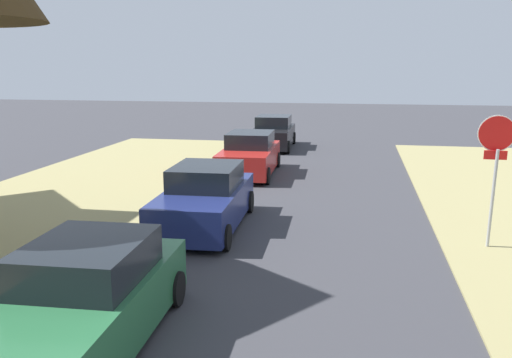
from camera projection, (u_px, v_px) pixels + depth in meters
The scene contains 5 objects.
stop_sign_far at pixel (496, 153), 12.03m from camera, with size 0.81×0.31×2.97m.
parked_sedan_green at pixel (84, 301), 7.99m from camera, with size 2.06×4.46×1.57m.
parked_sedan_navy at pixel (205, 199), 13.98m from camera, with size 2.06×4.46×1.57m.
parked_sedan_red at pixel (250, 155), 20.70m from camera, with size 2.06×4.46×1.57m.
parked_sedan_black at pixel (273, 133), 27.23m from camera, with size 2.06×4.46×1.57m.
Camera 1 is at (1.60, 1.43, 4.10)m, focal length 38.75 mm.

